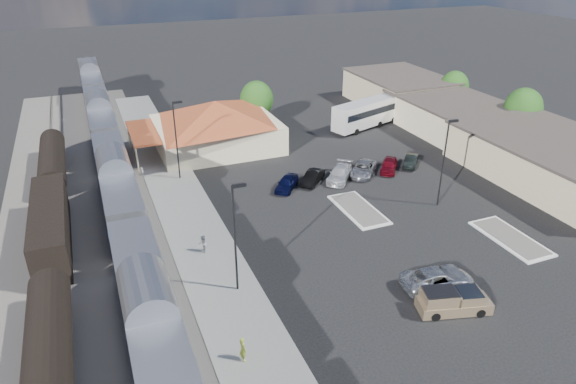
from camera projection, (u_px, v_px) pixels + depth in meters
name	position (u px, v px, depth m)	size (l,w,h in m)	color
ground	(331.00, 227.00, 48.09)	(280.00, 280.00, 0.00)	black
railbed	(90.00, 229.00, 47.63)	(16.00, 100.00, 0.12)	#4C4944
platform	(191.00, 221.00, 48.99)	(5.50, 92.00, 0.18)	gray
passenger_train	(118.00, 191.00, 48.51)	(3.00, 104.00, 5.55)	silver
freight_cars	(51.00, 228.00, 44.13)	(2.80, 46.00, 4.00)	black
station_depot	(216.00, 125.00, 65.12)	(18.35, 12.24, 6.20)	beige
buildings_east	(473.00, 123.00, 68.40)	(14.40, 51.40, 4.80)	#C6B28C
traffic_island_south	(358.00, 209.00, 51.05)	(3.30, 7.50, 0.21)	silver
traffic_island_north	(511.00, 238.00, 46.11)	(3.30, 7.50, 0.21)	silver
lamp_plat_s	(236.00, 230.00, 37.06)	(1.08, 0.25, 9.00)	black
lamp_plat_n	(177.00, 134.00, 55.35)	(1.08, 0.25, 9.00)	black
lamp_lot	(445.00, 156.00, 49.81)	(1.08, 0.25, 9.00)	black
tree_east_b	(523.00, 108.00, 67.66)	(4.94, 4.94, 6.96)	#382314
tree_east_c	(454.00, 87.00, 79.50)	(4.41, 4.41, 6.21)	#382314
tree_depot	(257.00, 99.00, 72.26)	(4.71, 4.71, 6.63)	#382314
pickup_truck	(454.00, 301.00, 36.86)	(5.51, 3.19, 1.80)	tan
suv	(437.00, 279.00, 39.44)	(2.65, 5.76, 1.60)	#AFB3B8
coach_bus	(368.00, 112.00, 72.77)	(12.37, 6.39, 3.90)	white
person_a	(243.00, 349.00, 32.27)	(0.65, 0.43, 1.79)	#C3D241
person_b	(203.00, 244.00, 43.57)	(0.80, 0.62, 1.64)	silver
parked_car_a	(287.00, 183.00, 55.11)	(1.70, 4.23, 1.44)	#0B1039
parked_car_b	(313.00, 178.00, 56.46)	(1.46, 4.19, 1.38)	black
parked_car_c	(340.00, 174.00, 57.25)	(2.12, 5.22, 1.52)	white
parked_car_d	(363.00, 169.00, 58.60)	(2.35, 5.10, 1.42)	#92949A
parked_car_e	(389.00, 165.00, 59.43)	(1.71, 4.25, 1.45)	maroon
parked_car_f	(411.00, 161.00, 60.79)	(1.38, 3.97, 1.31)	black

